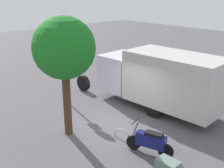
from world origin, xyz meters
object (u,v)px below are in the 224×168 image
Objects in this scene: box_truck_near at (157,77)px; bike_rack_hoop at (122,139)px; motorcycle at (150,141)px; street_tree at (64,49)px; stop_sign at (63,60)px.

bike_rack_hoop is at bearing 104.38° from box_truck_near.
motorcycle is at bearing 123.32° from box_truck_near.
street_tree reaches higher than motorcycle.
bike_rack_hoop is (-1.81, -1.34, -3.56)m from street_tree.
motorcycle is at bearing -157.67° from street_tree.
street_tree is (3.26, 1.34, 3.04)m from motorcycle.
stop_sign is (3.73, 2.93, 0.66)m from box_truck_near.
bike_rack_hoop is at bearing 174.25° from stop_sign.
motorcycle is 4.65m from street_tree.
stop_sign reaches higher than motorcycle.
bike_rack_hoop is at bearing -18.69° from motorcycle.
motorcycle reaches higher than bike_rack_hoop.
motorcycle is at bearing 175.60° from stop_sign.
box_truck_near is at bearing -72.06° from motorcycle.
motorcycle is 6.54m from stop_sign.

